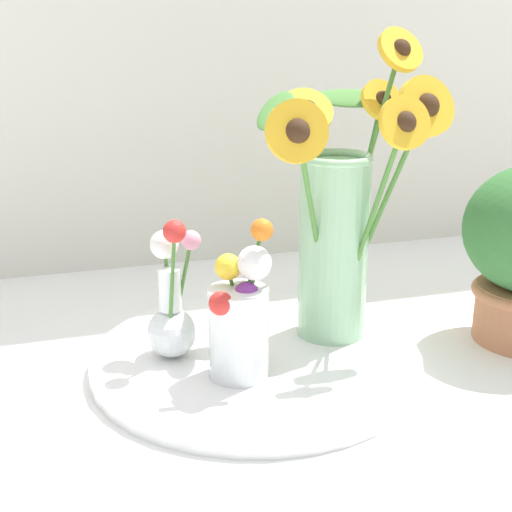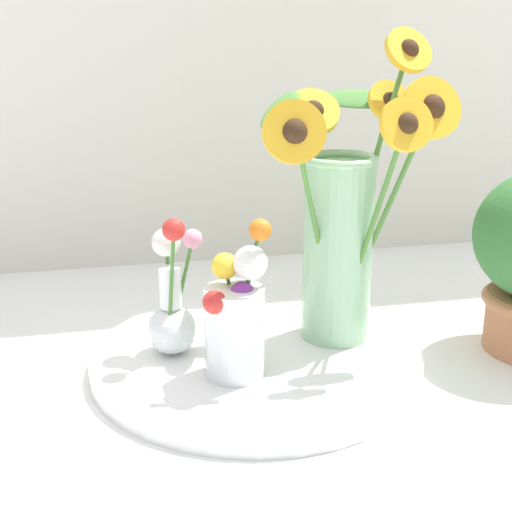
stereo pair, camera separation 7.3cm
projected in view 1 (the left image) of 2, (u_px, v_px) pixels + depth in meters
The scene contains 5 objects.
ground_plane at pixel (243, 382), 0.95m from camera, with size 6.00×6.00×0.00m, color white.
serving_tray at pixel (256, 359), 0.99m from camera, with size 0.46×0.46×0.02m.
mason_jar_sunflowers at pixel (338, 221), 1.00m from camera, with size 0.29×0.21×0.44m.
vase_small_center at pixel (240, 318), 0.90m from camera, with size 0.10×0.08×0.20m.
vase_bulb_right at pixel (171, 307), 0.96m from camera, with size 0.08×0.07×0.20m.
Camera 1 is at (-0.23, -0.82, 0.46)m, focal length 50.00 mm.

